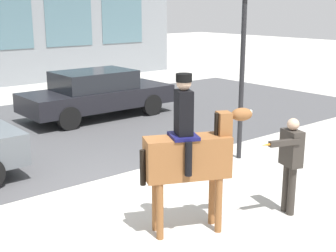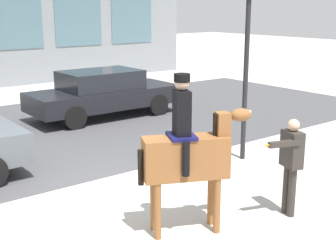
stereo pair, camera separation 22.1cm
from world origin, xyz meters
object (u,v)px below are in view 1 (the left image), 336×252
(mounted_horse_lead, at_px, (190,152))
(pedestrian_bystander, at_px, (290,158))
(street_car_far_lane, at_px, (97,93))
(traffic_light, at_px, (244,31))

(mounted_horse_lead, relative_size, pedestrian_bystander, 1.50)
(mounted_horse_lead, relative_size, street_car_far_lane, 0.52)
(mounted_horse_lead, relative_size, traffic_light, 0.57)
(traffic_light, bearing_deg, pedestrian_bystander, -122.02)
(mounted_horse_lead, height_order, traffic_light, traffic_light)
(mounted_horse_lead, xyz_separation_m, traffic_light, (3.34, 1.98, 1.61))
(pedestrian_bystander, bearing_deg, mounted_horse_lead, -0.15)
(mounted_horse_lead, distance_m, pedestrian_bystander, 1.86)
(pedestrian_bystander, xyz_separation_m, traffic_light, (1.60, 2.56, 1.93))
(mounted_horse_lead, xyz_separation_m, street_car_far_lane, (2.92, 7.66, -0.52))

